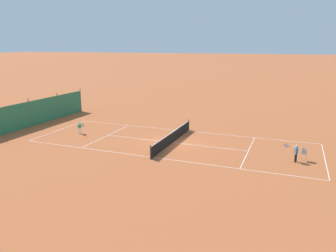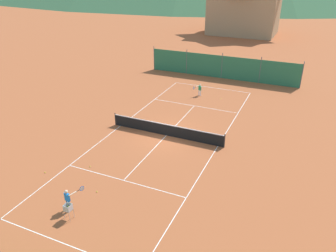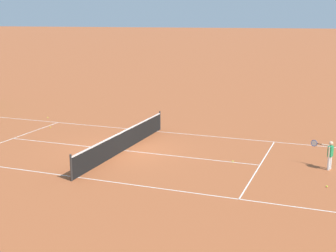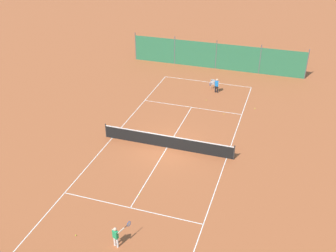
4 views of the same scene
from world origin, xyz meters
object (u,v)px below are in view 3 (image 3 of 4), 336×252
(tennis_net, at_px, (124,140))
(tennis_ball_mid_court, at_px, (50,127))
(tennis_ball_far_corner, at_px, (233,161))
(tennis_ball_service_box, at_px, (48,118))
(tennis_ball_alley_right, at_px, (327,186))
(player_far_baseline, at_px, (329,153))

(tennis_net, height_order, tennis_ball_mid_court, tennis_net)
(tennis_ball_far_corner, xyz_separation_m, tennis_ball_service_box, (-4.90, -12.93, 0.00))
(tennis_ball_far_corner, bearing_deg, tennis_ball_alley_right, 64.99)
(tennis_ball_alley_right, xyz_separation_m, tennis_ball_mid_court, (-4.55, -15.18, 0.00))
(tennis_ball_service_box, bearing_deg, player_far_baseline, 75.06)
(tennis_net, height_order, tennis_ball_service_box, tennis_net)
(tennis_net, relative_size, tennis_ball_alley_right, 139.09)
(player_far_baseline, bearing_deg, tennis_ball_far_corner, -84.05)
(tennis_ball_alley_right, xyz_separation_m, tennis_ball_service_box, (-6.75, -16.89, 0.00))
(tennis_net, xyz_separation_m, tennis_ball_alley_right, (1.79, 9.17, -0.47))
(tennis_net, distance_m, tennis_ball_service_box, 9.19)
(player_far_baseline, bearing_deg, tennis_ball_mid_court, -98.63)
(tennis_ball_far_corner, bearing_deg, tennis_ball_mid_court, -103.53)
(tennis_ball_far_corner, distance_m, tennis_ball_service_box, 13.83)
(tennis_ball_far_corner, bearing_deg, tennis_net, -89.40)
(tennis_net, relative_size, tennis_ball_service_box, 139.09)
(player_far_baseline, relative_size, tennis_ball_service_box, 18.23)
(tennis_net, xyz_separation_m, tennis_ball_service_box, (-4.96, -7.72, -0.47))
(tennis_ball_alley_right, relative_size, tennis_ball_far_corner, 1.00)
(tennis_net, height_order, tennis_ball_alley_right, tennis_net)
(tennis_ball_alley_right, relative_size, tennis_ball_service_box, 1.00)
(player_far_baseline, height_order, tennis_ball_mid_court, player_far_baseline)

